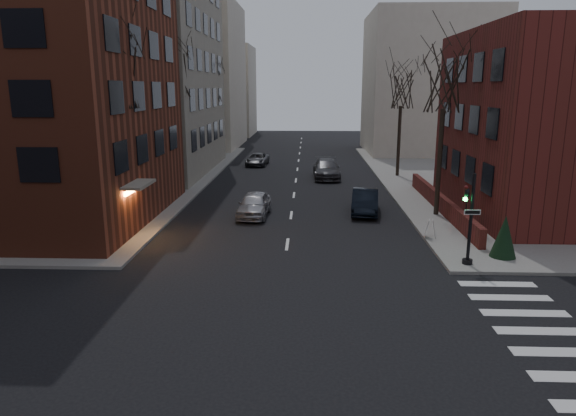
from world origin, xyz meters
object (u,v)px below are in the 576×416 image
object	(u,v)px
car_lane_gray	(326,169)
car_lane_far	(257,159)
tree_right_a	(445,81)
tree_left_a	(116,71)
car_lane_silver	(254,204)
tree_left_b	(175,70)
parked_sedan	(365,201)
sandwich_board	(430,229)
tree_left_c	(211,83)
tree_right_b	(401,88)
streetlamp_far	(221,120)
traffic_signal	(469,225)
streetlamp_near	(172,139)
evergreen_shrub	(504,236)

from	to	relation	value
car_lane_gray	car_lane_far	size ratio (longest dim) A/B	1.28
tree_right_a	car_lane_far	xyz separation A→B (m)	(-12.89, 20.45, -7.44)
tree_left_a	tree_right_a	world-z (taller)	tree_left_a
car_lane_silver	car_lane_gray	size ratio (longest dim) A/B	0.79
tree_left_b	car_lane_silver	xyz separation A→B (m)	(6.56, -8.33, -8.18)
tree_left_b	parked_sedan	bearing A→B (deg)	-28.65
tree_left_b	sandwich_board	distance (m)	22.29
tree_left_c	tree_right_a	bearing A→B (deg)	-51.34
tree_right_b	car_lane_far	distance (m)	16.02
tree_left_c	streetlamp_far	xyz separation A→B (m)	(0.60, 2.00, -3.79)
tree_right_b	streetlamp_far	bearing A→B (deg)	149.53
traffic_signal	streetlamp_near	xyz separation A→B (m)	(-16.14, 13.01, 2.33)
tree_left_b	sandwich_board	world-z (taller)	tree_left_b
tree_right_b	car_lane_gray	xyz separation A→B (m)	(-6.20, -0.80, -6.79)
traffic_signal	sandwich_board	distance (m)	4.25
tree_right_a	streetlamp_far	bearing A→B (deg)	125.31
tree_right_b	car_lane_far	world-z (taller)	tree_right_b
car_lane_silver	car_lane_gray	xyz separation A→B (m)	(4.84, 13.53, 0.06)
tree_right_b	sandwich_board	bearing A→B (deg)	-94.51
tree_right_a	traffic_signal	bearing A→B (deg)	-95.47
tree_right_a	car_lane_far	distance (m)	25.30
streetlamp_near	sandwich_board	distance (m)	18.29
car_lane_gray	sandwich_board	bearing A→B (deg)	-76.42
tree_left_a	evergreen_shrub	distance (m)	20.47
tree_right_b	streetlamp_near	bearing A→B (deg)	-149.53
tree_left_a	tree_left_b	bearing A→B (deg)	90.00
streetlamp_near	car_lane_far	world-z (taller)	streetlamp_near
tree_right_a	evergreen_shrub	xyz separation A→B (m)	(1.09, -7.97, -6.92)
streetlamp_far	car_lane_silver	world-z (taller)	streetlamp_far
car_lane_far	sandwich_board	size ratio (longest dim) A/B	4.53
traffic_signal	parked_sedan	distance (m)	10.34
tree_left_b	streetlamp_far	xyz separation A→B (m)	(0.60, 16.00, -4.68)
tree_left_a	tree_left_b	distance (m)	12.01
traffic_signal	tree_left_a	bearing A→B (deg)	163.35
car_lane_silver	car_lane_far	size ratio (longest dim) A/B	1.01
streetlamp_near	evergreen_shrub	world-z (taller)	streetlamp_near
car_lane_far	tree_left_c	bearing A→B (deg)	165.63
tree_left_a	tree_right_b	xyz separation A→B (m)	(17.60, 18.00, -0.88)
tree_left_b	streetlamp_near	world-z (taller)	tree_left_b
car_lane_gray	streetlamp_near	bearing A→B (deg)	-140.47
traffic_signal	car_lane_gray	xyz separation A→B (m)	(-5.34, 22.21, -1.12)
car_lane_gray	sandwich_board	distance (m)	18.80
traffic_signal	streetlamp_far	distance (m)	36.81
tree_left_a	tree_right_b	world-z (taller)	tree_left_a
tree_left_a	tree_right_a	xyz separation A→B (m)	(17.60, 4.00, -0.44)
car_lane_far	tree_left_a	bearing A→B (deg)	-97.10
tree_left_c	parked_sedan	xyz separation A→B (m)	(13.36, -21.30, -7.29)
tree_right_a	streetlamp_far	xyz separation A→B (m)	(-17.00, 24.00, -3.79)
tree_right_a	sandwich_board	xyz separation A→B (m)	(-1.50, -5.00, -7.41)
tree_left_b	streetlamp_far	distance (m)	16.68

